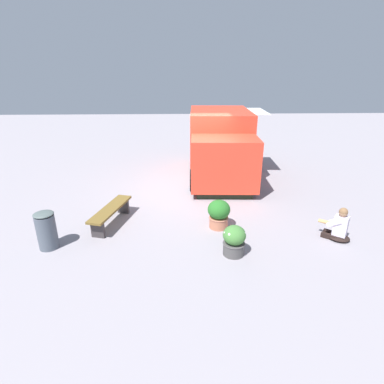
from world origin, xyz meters
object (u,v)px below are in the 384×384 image
object	(u,v)px
planter_flowering_far	(219,213)
planter_flowering_near	(234,240)
plaza_bench	(111,212)
trash_bin	(46,230)
person_customer	(339,227)
food_truck	(220,146)

from	to	relation	value
planter_flowering_far	planter_flowering_near	bearing A→B (deg)	98.36
planter_flowering_far	plaza_bench	distance (m)	2.85
trash_bin	plaza_bench	bearing A→B (deg)	-137.13
person_customer	planter_flowering_far	world-z (taller)	person_customer
person_customer	plaza_bench	world-z (taller)	person_customer
person_customer	plaza_bench	xyz separation A→B (m)	(5.65, -0.99, 0.05)
plaza_bench	trash_bin	size ratio (longest dim) A/B	2.03
person_customer	planter_flowering_near	size ratio (longest dim) A/B	1.20
person_customer	planter_flowering_near	distance (m)	2.69
plaza_bench	planter_flowering_far	bearing A→B (deg)	174.19
planter_flowering_near	planter_flowering_far	world-z (taller)	planter_flowering_far
plaza_bench	trash_bin	world-z (taller)	trash_bin
trash_bin	planter_flowering_far	bearing A→B (deg)	-168.29
food_truck	plaza_bench	world-z (taller)	food_truck
food_truck	person_customer	size ratio (longest dim) A/B	5.85
food_truck	trash_bin	distance (m)	6.90
planter_flowering_far	plaza_bench	world-z (taller)	planter_flowering_far
planter_flowering_near	trash_bin	world-z (taller)	trash_bin
plaza_bench	trash_bin	xyz separation A→B (m)	(1.21, 1.13, 0.09)
planter_flowering_far	plaza_bench	size ratio (longest dim) A/B	0.41
person_customer	planter_flowering_near	world-z (taller)	person_customer
planter_flowering_near	plaza_bench	world-z (taller)	planter_flowering_near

